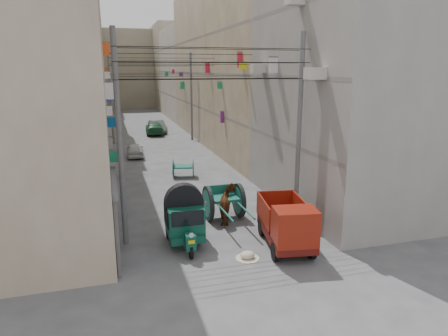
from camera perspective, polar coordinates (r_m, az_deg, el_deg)
name	(u,v)px	position (r m, az deg, el deg)	size (l,w,h in m)	color
ground	(272,316)	(11.69, 6.89, -20.28)	(140.00, 140.00, 0.00)	#48494B
building_row_left	(62,70)	(43.16, -22.16, 12.84)	(8.00, 62.00, 14.00)	#BDA98F
building_row_right	(219,70)	(44.59, -0.68, 13.83)	(8.00, 62.00, 14.00)	#99938F
end_cap_building	(128,69)	(74.95, -13.55, 13.55)	(22.00, 10.00, 13.00)	tan
shutters_left	(113,178)	(19.88, -15.58, -1.33)	(0.18, 14.40, 2.88)	#4D4D52
signboards	(162,111)	(30.91, -8.89, 7.99)	(8.22, 40.52, 5.67)	#742179
ac_units	(286,48)	(18.19, 8.86, 16.56)	(0.70, 6.55, 3.35)	beige
utility_poles	(171,110)	(26.27, -7.56, 8.25)	(7.40, 22.20, 8.00)	#5F5F62
overhead_cables	(177,65)	(23.57, -6.78, 14.37)	(7.40, 22.52, 1.12)	black
auto_rickshaw	(184,217)	(15.39, -5.70, -7.00)	(1.52, 2.61, 1.82)	black
tonga_cart	(224,201)	(17.92, -0.04, -4.75)	(1.69, 3.48, 1.56)	black
mini_truck	(288,228)	(14.97, 9.18, -8.41)	(2.03, 3.58, 1.90)	black
second_cart	(183,167)	(24.91, -5.84, 0.07)	(1.51, 1.40, 1.15)	#145B4C
feed_sack	(247,255)	(14.54, 3.37, -12.29)	(0.53, 0.42, 0.26)	beige
horse	(229,205)	(17.54, 0.66, -5.27)	(0.84, 1.85, 1.57)	brown
distant_car_white	(135,150)	(31.32, -12.56, 2.53)	(1.26, 3.13, 1.06)	silver
distant_car_grey	(157,126)	(43.02, -9.51, 5.88)	(1.37, 3.93, 1.30)	slate
distant_car_green	(154,128)	(42.01, -9.92, 5.64)	(1.75, 4.31, 1.25)	#1D5631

